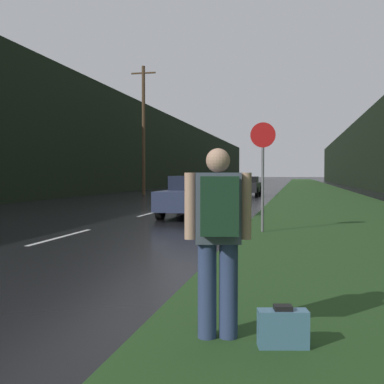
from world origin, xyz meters
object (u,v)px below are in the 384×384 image
hitchhiker_with_backpack (218,231)px  car_passing_near (196,196)px  suitcase (283,329)px  car_passing_far (246,186)px  stop_sign (263,166)px

hitchhiker_with_backpack → car_passing_near: 12.41m
hitchhiker_with_backpack → suitcase: hitchhiker_with_backpack is taller
hitchhiker_with_backpack → car_passing_far: hitchhiker_with_backpack is taller
stop_sign → suitcase: (0.73, -8.09, -1.48)m
car_passing_near → suitcase: bearing=105.0°
stop_sign → suitcase: size_ratio=6.29×
stop_sign → suitcase: stop_sign is taller
suitcase → car_passing_far: 28.83m
suitcase → car_passing_near: bearing=92.9°
car_passing_near → stop_sign: bearing=121.9°
stop_sign → suitcase: 8.26m
stop_sign → car_passing_far: size_ratio=0.62×
hitchhiker_with_backpack → suitcase: bearing=-20.8°
suitcase → car_passing_far: car_passing_far is taller
hitchhiker_with_backpack → car_passing_near: (-2.72, 12.11, -0.25)m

